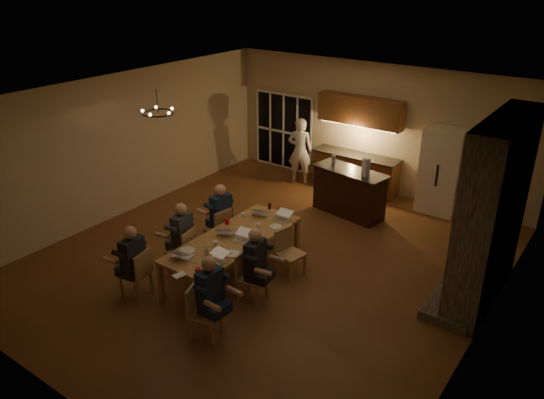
{
  "coord_description": "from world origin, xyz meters",
  "views": [
    {
      "loc": [
        5.34,
        -7.27,
        5.31
      ],
      "look_at": [
        -0.11,
        0.3,
        1.16
      ],
      "focal_mm": 35.0,
      "sensor_mm": 36.0,
      "label": 1
    }
  ],
  "objects_px": {
    "chair_left_mid": "(181,250)",
    "can_cola": "(270,206)",
    "laptop_f": "(282,215)",
    "redcup_mid": "(227,221)",
    "refrigerator": "(442,171)",
    "plate_near": "(233,254)",
    "person_right_near": "(210,297)",
    "person_left_mid": "(183,238)",
    "chair_right_near": "(206,312)",
    "redcup_far": "(280,211)",
    "mug_mid": "(258,226)",
    "bar_blender": "(366,168)",
    "person_left_far": "(221,217)",
    "mug_back": "(244,215)",
    "can_silver": "(206,252)",
    "plate_far": "(276,227)",
    "dining_table": "(234,255)",
    "mug_front": "(215,244)",
    "chair_right_mid": "(253,278)",
    "redcup_near": "(198,272)",
    "laptop_c": "(226,228)",
    "person_right_mid": "(255,266)",
    "bar_island": "(349,192)",
    "standing_person": "(300,151)",
    "laptop_e": "(261,209)",
    "chair_left_near": "(135,273)",
    "bar_bottle": "(333,160)",
    "plate_left": "(187,250)",
    "chair_left_far": "(217,228)",
    "laptop_d": "(242,235)",
    "person_left_near": "(134,263)",
    "chair_right_far": "(291,254)",
    "laptop_a": "(183,251)"
  },
  "relations": [
    {
      "from": "laptop_d",
      "to": "bar_bottle",
      "type": "bearing_deg",
      "value": 84.61
    },
    {
      "from": "dining_table",
      "to": "person_left_mid",
      "type": "xyz_separation_m",
      "value": [
        -0.84,
        -0.46,
        0.31
      ]
    },
    {
      "from": "person_left_far",
      "to": "redcup_mid",
      "type": "relative_size",
      "value": 11.5
    },
    {
      "from": "redcup_near",
      "to": "bar_blender",
      "type": "bearing_deg",
      "value": 83.01
    },
    {
      "from": "chair_right_near",
      "to": "person_left_mid",
      "type": "distance_m",
      "value": 2.07
    },
    {
      "from": "dining_table",
      "to": "bar_blender",
      "type": "bearing_deg",
      "value": 74.65
    },
    {
      "from": "laptop_a",
      "to": "refrigerator",
      "type": "bearing_deg",
      "value": -119.84
    },
    {
      "from": "person_left_far",
      "to": "mug_back",
      "type": "height_order",
      "value": "person_left_far"
    },
    {
      "from": "plate_far",
      "to": "can_silver",
      "type": "bearing_deg",
      "value": -103.53
    },
    {
      "from": "chair_right_mid",
      "to": "person_right_near",
      "type": "distance_m",
      "value": 1.13
    },
    {
      "from": "chair_left_mid",
      "to": "can_silver",
      "type": "distance_m",
      "value": 0.97
    },
    {
      "from": "laptop_c",
      "to": "plate_left",
      "type": "bearing_deg",
      "value": 54.45
    },
    {
      "from": "laptop_f",
      "to": "redcup_mid",
      "type": "xyz_separation_m",
      "value": [
        -0.77,
        -0.73,
        -0.05
      ]
    },
    {
      "from": "redcup_near",
      "to": "can_cola",
      "type": "relative_size",
      "value": 1.0
    },
    {
      "from": "mug_mid",
      "to": "bar_blender",
      "type": "xyz_separation_m",
      "value": [
        0.79,
        2.84,
        0.48
      ]
    },
    {
      "from": "chair_left_far",
      "to": "redcup_far",
      "type": "bearing_deg",
      "value": 135.77
    },
    {
      "from": "mug_front",
      "to": "plate_far",
      "type": "relative_size",
      "value": 0.43
    },
    {
      "from": "bar_bottle",
      "to": "plate_left",
      "type": "bearing_deg",
      "value": -94.61
    },
    {
      "from": "person_left_near",
      "to": "bar_bottle",
      "type": "height_order",
      "value": "person_left_near"
    },
    {
      "from": "mug_back",
      "to": "person_left_near",
      "type": "bearing_deg",
      "value": -101.61
    },
    {
      "from": "chair_right_far",
      "to": "redcup_mid",
      "type": "xyz_separation_m",
      "value": [
        -1.34,
        -0.21,
        0.37
      ]
    },
    {
      "from": "refrigerator",
      "to": "can_cola",
      "type": "distance_m",
      "value": 4.21
    },
    {
      "from": "person_left_far",
      "to": "mug_front",
      "type": "distance_m",
      "value": 1.33
    },
    {
      "from": "chair_right_mid",
      "to": "redcup_mid",
      "type": "xyz_separation_m",
      "value": [
        -1.27,
        0.85,
        0.37
      ]
    },
    {
      "from": "person_right_mid",
      "to": "plate_far",
      "type": "distance_m",
      "value": 1.35
    },
    {
      "from": "chair_left_mid",
      "to": "person_right_mid",
      "type": "xyz_separation_m",
      "value": [
        1.71,
        0.04,
        0.24
      ]
    },
    {
      "from": "chair_left_mid",
      "to": "can_cola",
      "type": "relative_size",
      "value": 7.42
    },
    {
      "from": "chair_right_far",
      "to": "mug_mid",
      "type": "bearing_deg",
      "value": 101.49
    },
    {
      "from": "chair_left_mid",
      "to": "plate_near",
      "type": "height_order",
      "value": "chair_left_mid"
    },
    {
      "from": "person_right_mid",
      "to": "mug_front",
      "type": "xyz_separation_m",
      "value": [
        -0.92,
        0.04,
        0.11
      ]
    },
    {
      "from": "laptop_f",
      "to": "plate_left",
      "type": "relative_size",
      "value": 1.17
    },
    {
      "from": "person_left_far",
      "to": "mug_back",
      "type": "bearing_deg",
      "value": 114.32
    },
    {
      "from": "laptop_c",
      "to": "redcup_far",
      "type": "distance_m",
      "value": 1.31
    },
    {
      "from": "refrigerator",
      "to": "laptop_c",
      "type": "bearing_deg",
      "value": -115.88
    },
    {
      "from": "refrigerator",
      "to": "chair_right_mid",
      "type": "distance_m",
      "value": 5.57
    },
    {
      "from": "can_cola",
      "to": "laptop_f",
      "type": "bearing_deg",
      "value": -30.18
    },
    {
      "from": "laptop_e",
      "to": "redcup_near",
      "type": "bearing_deg",
      "value": 87.47
    },
    {
      "from": "chair_right_near",
      "to": "can_silver",
      "type": "distance_m",
      "value": 1.28
    },
    {
      "from": "bar_island",
      "to": "standing_person",
      "type": "distance_m",
      "value": 2.22
    },
    {
      "from": "chair_right_near",
      "to": "plate_near",
      "type": "distance_m",
      "value": 1.32
    },
    {
      "from": "laptop_e",
      "to": "redcup_far",
      "type": "height_order",
      "value": "laptop_e"
    },
    {
      "from": "can_silver",
      "to": "plate_far",
      "type": "height_order",
      "value": "can_silver"
    },
    {
      "from": "mug_front",
      "to": "mug_back",
      "type": "xyz_separation_m",
      "value": [
        -0.32,
        1.2,
        0.0
      ]
    },
    {
      "from": "bar_island",
      "to": "bar_blender",
      "type": "bearing_deg",
      "value": -9.22
    },
    {
      "from": "person_left_far",
      "to": "mug_front",
      "type": "relative_size",
      "value": 13.8
    },
    {
      "from": "chair_right_near",
      "to": "redcup_far",
      "type": "height_order",
      "value": "chair_right_near"
    },
    {
      "from": "chair_right_near",
      "to": "can_silver",
      "type": "height_order",
      "value": "chair_right_near"
    },
    {
      "from": "refrigerator",
      "to": "chair_left_near",
      "type": "height_order",
      "value": "refrigerator"
    },
    {
      "from": "person_right_near",
      "to": "person_left_mid",
      "type": "bearing_deg",
      "value": 58.73
    },
    {
      "from": "chair_left_far",
      "to": "laptop_d",
      "type": "height_order",
      "value": "laptop_d"
    }
  ]
}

